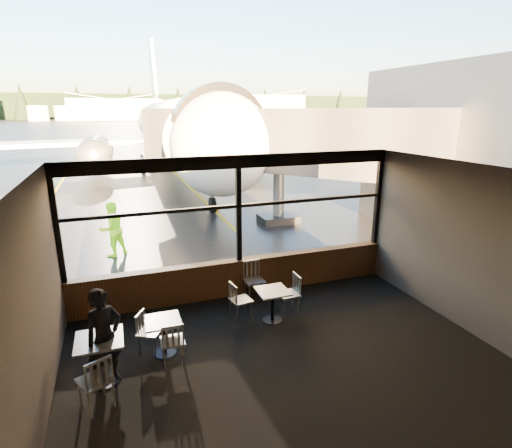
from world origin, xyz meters
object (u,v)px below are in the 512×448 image
cafe_table_mid (164,337)px  chair_mid_w (150,333)px  cone_nose (216,206)px  jet_bridge (285,164)px  cafe_table_near (272,306)px  passenger (105,338)px  chair_near_n (254,281)px  ground_crew (112,229)px  cafe_table_left (102,361)px  airliner (173,90)px  chair_near_e (288,295)px  chair_near_w (241,301)px  chair_mid_s (172,341)px  chair_left_s (95,381)px

cafe_table_mid → chair_mid_w: 0.29m
cone_nose → jet_bridge: bearing=-57.4°
cafe_table_near → chair_mid_w: bearing=-173.4°
passenger → cone_nose: size_ratio=4.01×
chair_near_n → cone_nose: bearing=-98.5°
cafe_table_near → ground_crew: bearing=120.3°
jet_bridge → cafe_table_left: bearing=-130.5°
cafe_table_left → ground_crew: (0.26, 6.49, 0.45)m
cafe_table_mid → airliner: bearing=80.6°
airliner → chair_mid_w: airliner is taller
airliner → cafe_table_left: size_ratio=45.20×
chair_near_e → chair_near_n: bearing=27.1°
cafe_table_left → chair_near_e: (3.96, 1.14, 0.05)m
chair_near_e → chair_mid_w: chair_near_e is taller
jet_bridge → chair_near_w: jet_bridge is taller
chair_near_w → ground_crew: 5.86m
chair_near_w → chair_near_n: bearing=134.2°
chair_mid_w → cafe_table_left: bearing=-22.5°
cafe_table_mid → chair_mid_s: chair_mid_s is taller
cafe_table_mid → passenger: size_ratio=0.42×
airliner → passenger: 24.72m
jet_bridge → chair_near_e: jet_bridge is taller
passenger → ground_crew: 6.52m
chair_mid_s → cafe_table_near: bearing=21.6°
cafe_table_mid → cone_nose: (3.69, 10.67, -0.14)m
passenger → cafe_table_near: bearing=-11.5°
chair_near_n → passenger: (-3.38, -2.10, 0.38)m
airliner → chair_mid_w: 24.03m
cafe_table_near → passenger: passenger is taller
cafe_table_mid → chair_left_s: chair_left_s is taller
airliner → cafe_table_near: airliner is taller
cafe_table_near → chair_near_e: 0.51m
passenger → ground_crew: bearing=61.0°
chair_left_s → jet_bridge: bearing=26.0°
airliner → cafe_table_left: (-4.95, -23.71, -5.40)m
cone_nose → cafe_table_left: bearing=-113.2°
jet_bridge → chair_near_e: (-2.85, -6.83, -2.00)m
chair_mid_w → passenger: (-0.76, -0.67, 0.45)m
airliner → cone_nose: 13.74m
jet_bridge → chair_near_n: size_ratio=11.70×
cafe_table_left → chair_near_n: (3.47, 2.07, 0.06)m
cafe_table_left → cone_nose: size_ratio=1.96×
cafe_table_left → ground_crew: size_ratio=0.48×
chair_mid_w → chair_left_s: bearing=-6.4°
cafe_table_left → chair_mid_s: chair_mid_s is taller
jet_bridge → chair_mid_w: jet_bridge is taller
cafe_table_mid → chair_mid_s: bearing=-71.3°
jet_bridge → chair_near_e: 7.67m
cone_nose → cafe_table_near: bearing=-97.1°
chair_near_e → chair_mid_s: bearing=108.9°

